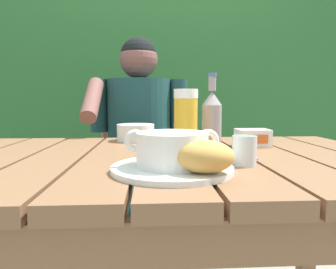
{
  "coord_description": "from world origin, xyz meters",
  "views": [
    {
      "loc": [
        -0.04,
        -0.86,
        0.9
      ],
      "look_at": [
        0.0,
        -0.1,
        0.82
      ],
      "focal_mm": 32.37,
      "sensor_mm": 36.0,
      "label": 1
    }
  ],
  "objects_px": {
    "soup_bowl": "(172,148)",
    "butter_tub": "(253,138)",
    "beer_bottle": "(212,118)",
    "beer_glass": "(186,121)",
    "table_knife": "(223,159)",
    "person_eating": "(139,138)",
    "chair_near_diner": "(141,173)",
    "serving_plate": "(172,168)",
    "bread_roll": "(205,156)",
    "water_glass_small": "(244,151)",
    "diner_bowl": "(136,132)"
  },
  "relations": [
    {
      "from": "butter_tub",
      "to": "bread_roll",
      "type": "bearing_deg",
      "value": -119.79
    },
    {
      "from": "beer_bottle",
      "to": "diner_bowl",
      "type": "relative_size",
      "value": 1.69
    },
    {
      "from": "serving_plate",
      "to": "butter_tub",
      "type": "height_order",
      "value": "butter_tub"
    },
    {
      "from": "water_glass_small",
      "to": "chair_near_diner",
      "type": "bearing_deg",
      "value": 105.6
    },
    {
      "from": "table_knife",
      "to": "beer_bottle",
      "type": "bearing_deg",
      "value": 87.4
    },
    {
      "from": "bread_roll",
      "to": "soup_bowl",
      "type": "bearing_deg",
      "value": 130.6
    },
    {
      "from": "person_eating",
      "to": "serving_plate",
      "type": "bearing_deg",
      "value": -82.84
    },
    {
      "from": "person_eating",
      "to": "diner_bowl",
      "type": "xyz_separation_m",
      "value": [
        0.0,
        -0.34,
        0.06
      ]
    },
    {
      "from": "beer_glass",
      "to": "table_knife",
      "type": "bearing_deg",
      "value": -59.52
    },
    {
      "from": "chair_near_diner",
      "to": "person_eating",
      "type": "bearing_deg",
      "value": -90.83
    },
    {
      "from": "water_glass_small",
      "to": "soup_bowl",
      "type": "bearing_deg",
      "value": -164.55
    },
    {
      "from": "chair_near_diner",
      "to": "person_eating",
      "type": "height_order",
      "value": "person_eating"
    },
    {
      "from": "bread_roll",
      "to": "beer_bottle",
      "type": "distance_m",
      "value": 0.4
    },
    {
      "from": "butter_tub",
      "to": "table_knife",
      "type": "distance_m",
      "value": 0.29
    },
    {
      "from": "serving_plate",
      "to": "bread_roll",
      "type": "xyz_separation_m",
      "value": [
        0.06,
        -0.07,
        0.04
      ]
    },
    {
      "from": "soup_bowl",
      "to": "table_knife",
      "type": "bearing_deg",
      "value": 37.21
    },
    {
      "from": "bread_roll",
      "to": "beer_bottle",
      "type": "xyz_separation_m",
      "value": [
        0.09,
        0.38,
        0.05
      ]
    },
    {
      "from": "water_glass_small",
      "to": "butter_tub",
      "type": "distance_m",
      "value": 0.32
    },
    {
      "from": "water_glass_small",
      "to": "butter_tub",
      "type": "relative_size",
      "value": 0.67
    },
    {
      "from": "person_eating",
      "to": "chair_near_diner",
      "type": "bearing_deg",
      "value": 89.17
    },
    {
      "from": "soup_bowl",
      "to": "butter_tub",
      "type": "height_order",
      "value": "soup_bowl"
    },
    {
      "from": "beer_glass",
      "to": "water_glass_small",
      "type": "relative_size",
      "value": 2.62
    },
    {
      "from": "chair_near_diner",
      "to": "bread_roll",
      "type": "xyz_separation_m",
      "value": [
        0.16,
        -1.12,
        0.3
      ]
    },
    {
      "from": "beer_bottle",
      "to": "butter_tub",
      "type": "height_order",
      "value": "beer_bottle"
    },
    {
      "from": "person_eating",
      "to": "beer_bottle",
      "type": "distance_m",
      "value": 0.62
    },
    {
      "from": "person_eating",
      "to": "table_knife",
      "type": "bearing_deg",
      "value": -71.65
    },
    {
      "from": "serving_plate",
      "to": "bread_roll",
      "type": "bearing_deg",
      "value": -49.4
    },
    {
      "from": "person_eating",
      "to": "bread_roll",
      "type": "height_order",
      "value": "person_eating"
    },
    {
      "from": "bread_roll",
      "to": "beer_bottle",
      "type": "relative_size",
      "value": 0.55
    },
    {
      "from": "table_knife",
      "to": "diner_bowl",
      "type": "distance_m",
      "value": 0.48
    },
    {
      "from": "beer_bottle",
      "to": "table_knife",
      "type": "relative_size",
      "value": 1.55
    },
    {
      "from": "chair_near_diner",
      "to": "soup_bowl",
      "type": "relative_size",
      "value": 4.91
    },
    {
      "from": "beer_bottle",
      "to": "water_glass_small",
      "type": "height_order",
      "value": "beer_bottle"
    },
    {
      "from": "person_eating",
      "to": "butter_tub",
      "type": "distance_m",
      "value": 0.65
    },
    {
      "from": "person_eating",
      "to": "butter_tub",
      "type": "xyz_separation_m",
      "value": [
        0.41,
        -0.51,
        0.06
      ]
    },
    {
      "from": "soup_bowl",
      "to": "beer_bottle",
      "type": "height_order",
      "value": "beer_bottle"
    },
    {
      "from": "serving_plate",
      "to": "bread_roll",
      "type": "distance_m",
      "value": 0.1
    },
    {
      "from": "serving_plate",
      "to": "butter_tub",
      "type": "bearing_deg",
      "value": 49.4
    },
    {
      "from": "person_eating",
      "to": "butter_tub",
      "type": "relative_size",
      "value": 11.29
    },
    {
      "from": "soup_bowl",
      "to": "beer_glass",
      "type": "bearing_deg",
      "value": 76.68
    },
    {
      "from": "soup_bowl",
      "to": "diner_bowl",
      "type": "height_order",
      "value": "soup_bowl"
    },
    {
      "from": "person_eating",
      "to": "beer_glass",
      "type": "relative_size",
      "value": 6.45
    },
    {
      "from": "soup_bowl",
      "to": "bread_roll",
      "type": "height_order",
      "value": "soup_bowl"
    },
    {
      "from": "bread_roll",
      "to": "chair_near_diner",
      "type": "bearing_deg",
      "value": 98.3
    },
    {
      "from": "chair_near_diner",
      "to": "butter_tub",
      "type": "xyz_separation_m",
      "value": [
        0.4,
        -0.71,
        0.29
      ]
    },
    {
      "from": "beer_bottle",
      "to": "diner_bowl",
      "type": "distance_m",
      "value": 0.33
    },
    {
      "from": "soup_bowl",
      "to": "beer_glass",
      "type": "distance_m",
      "value": 0.26
    },
    {
      "from": "chair_near_diner",
      "to": "table_knife",
      "type": "xyz_separation_m",
      "value": [
        0.25,
        -0.95,
        0.26
      ]
    },
    {
      "from": "diner_bowl",
      "to": "serving_plate",
      "type": "bearing_deg",
      "value": -78.52
    },
    {
      "from": "chair_near_diner",
      "to": "beer_bottle",
      "type": "relative_size",
      "value": 4.22
    }
  ]
}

